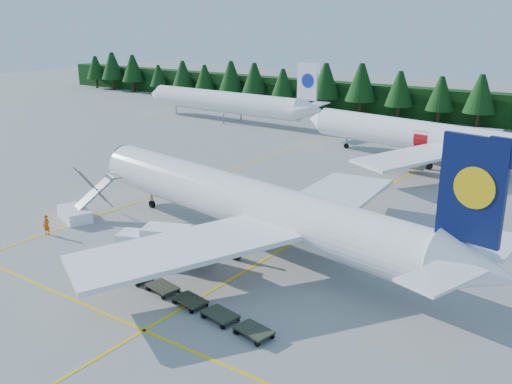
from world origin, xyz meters
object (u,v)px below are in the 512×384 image
Objects in this scene: airstairs at (78,211)px; service_truck at (154,243)px; airliner_red at (423,137)px; airliner_navy at (238,201)px.

service_truck is at bearing 10.22° from airstairs.
airstairs is 13.53m from service_truck.
airstairs is at bearing -106.44° from airliner_red.
airliner_navy is 17.52m from airstairs.
airstairs is (-16.67, -4.52, -2.96)m from airliner_navy.
airliner_navy is 1.05× the size of airliner_red.
airliner_navy is 37.91m from airliner_red.
airliner_navy reaches higher than service_truck.
airliner_red is at bearing 86.01° from airstairs.
airliner_red reaches higher than airstairs.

